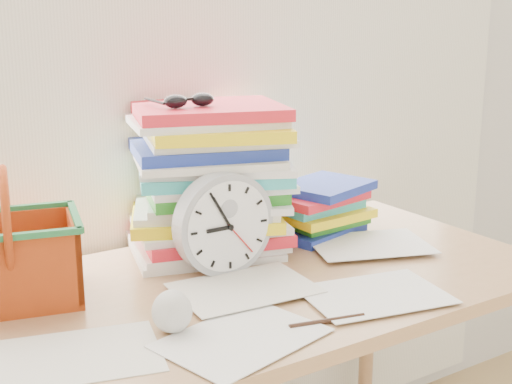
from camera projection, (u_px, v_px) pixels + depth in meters
curtain at (153, 16)px, 1.69m from camera, size 2.40×0.01×2.50m
desk at (238, 316)px, 1.54m from camera, size 1.40×0.70×0.75m
paper_stack at (210, 179)px, 1.68m from camera, size 0.45×0.41×0.35m
clock at (224, 224)px, 1.55m from camera, size 0.23×0.05×0.23m
sunglasses at (189, 100)px, 1.60m from camera, size 0.14×0.12×0.03m
book_stack at (319, 207)px, 1.84m from camera, size 0.30×0.25×0.13m
basket at (9, 236)px, 1.40m from camera, size 0.31×0.27×0.27m
crumpled_ball at (172, 311)px, 1.28m from camera, size 0.08×0.08×0.08m
pen at (327, 321)px, 1.32m from camera, size 0.15×0.05×0.01m
scattered_papers at (238, 281)px, 1.52m from camera, size 1.26×0.42×0.02m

